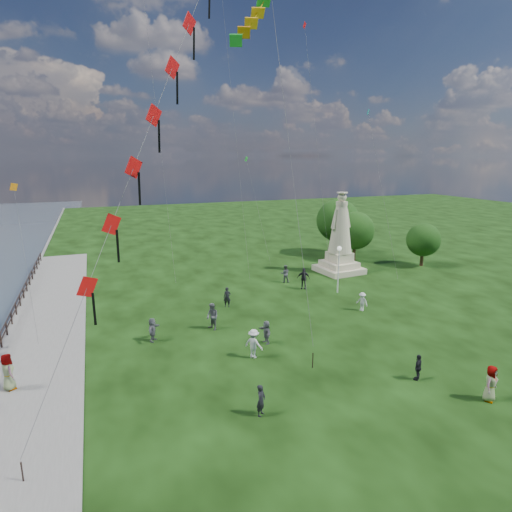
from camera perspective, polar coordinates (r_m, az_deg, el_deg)
name	(u,v)px	position (r m, az deg, el deg)	size (l,w,h in m)	color
waterfront	(14,369)	(28.39, -29.58, -12.96)	(200.00, 200.00, 1.51)	#313D4A
statue	(340,243)	(44.04, 11.14, 1.75)	(4.37, 4.37, 8.15)	beige
lamppost	(339,259)	(37.29, 10.99, -0.45)	(0.38, 0.38, 4.14)	silver
tree_row	(357,227)	(50.64, 13.34, 3.82)	(9.92, 12.53, 6.66)	#382314
person_0	(261,400)	(20.58, 0.67, -18.68)	(0.55, 0.36, 1.51)	black
person_1	(212,317)	(29.60, -5.84, -8.05)	(0.91, 0.56, 1.87)	#595960
person_2	(254,344)	(25.61, -0.31, -11.60)	(1.14, 0.59, 1.76)	silver
person_3	(418,367)	(24.90, 20.81, -13.69)	(0.85, 0.43, 1.44)	black
person_4	(491,384)	(24.35, 28.81, -14.67)	(0.89, 0.55, 1.82)	#595960
person_5	(153,330)	(28.54, -13.62, -9.52)	(1.45, 0.63, 1.57)	#595960
person_6	(227,297)	(33.84, -3.87, -5.50)	(0.58, 0.38, 1.59)	black
person_7	(285,274)	(40.30, 3.90, -2.37)	(0.81, 0.50, 1.67)	#595960
person_8	(362,302)	(33.98, 13.96, -5.91)	(0.94, 0.49, 1.46)	silver
person_9	(304,278)	(38.48, 6.36, -2.97)	(1.14, 0.58, 1.94)	black
person_10	(8,374)	(25.52, -30.16, -13.42)	(0.93, 0.57, 1.91)	#595960
person_11	(266,332)	(27.52, 1.37, -10.09)	(1.38, 0.60, 1.49)	#595960
red_kite_train	(152,124)	(21.28, -13.65, 16.75)	(10.10, 9.35, 21.00)	black
small_kites	(236,111)	(41.95, -2.65, 18.72)	(32.16, 18.60, 28.42)	red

